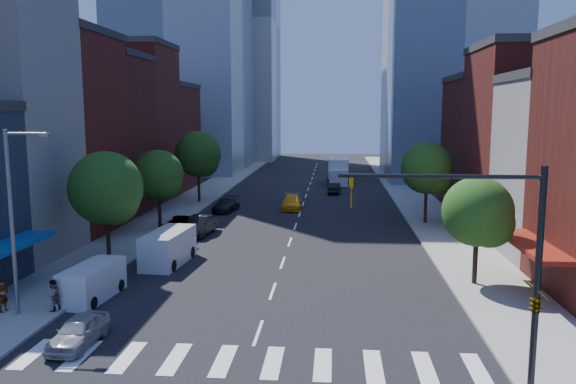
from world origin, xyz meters
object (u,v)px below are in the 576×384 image
at_px(parked_car_second, 200,226).
at_px(pedestrian_near, 3,295).
at_px(traffic_car_oncoming, 334,188).
at_px(cargo_van_far, 168,248).
at_px(pedestrian_far, 53,295).
at_px(parked_car_rear, 226,205).
at_px(traffic_car_far, 346,178).
at_px(box_truck, 338,172).
at_px(cargo_van_near, 91,282).
at_px(parked_car_front, 79,331).
at_px(taxi, 292,202).
at_px(parked_car_third, 179,225).

relative_size(parked_car_second, pedestrian_near, 2.86).
bearing_deg(traffic_car_oncoming, parked_car_second, 69.03).
distance_m(cargo_van_far, pedestrian_far, 9.91).
height_order(cargo_van_far, traffic_car_oncoming, cargo_van_far).
bearing_deg(parked_car_second, parked_car_rear, 94.92).
height_order(traffic_car_far, box_truck, box_truck).
bearing_deg(parked_car_rear, traffic_car_far, 69.29).
relative_size(cargo_van_near, cargo_van_far, 0.85).
bearing_deg(parked_car_front, parked_car_second, 92.31).
distance_m(taxi, traffic_car_far, 22.55).
height_order(parked_car_rear, pedestrian_far, pedestrian_far).
bearing_deg(cargo_van_far, parked_car_front, -85.11).
distance_m(parked_car_front, cargo_van_far, 13.05).
relative_size(cargo_van_far, pedestrian_far, 3.40).
bearing_deg(parked_car_front, traffic_car_far, 79.85).
relative_size(parked_car_rear, pedestrian_near, 2.78).
bearing_deg(pedestrian_near, parked_car_front, -105.15).
relative_size(parked_car_second, parked_car_third, 1.00).
bearing_deg(box_truck, pedestrian_near, -109.03).
bearing_deg(taxi, box_truck, 75.31).
bearing_deg(cargo_van_near, box_truck, 80.38).
distance_m(parked_car_front, parked_car_second, 21.97).
height_order(cargo_van_far, box_truck, box_truck).
relative_size(traffic_car_oncoming, traffic_car_far, 0.88).
bearing_deg(traffic_car_far, pedestrian_near, 65.59).
bearing_deg(parked_car_rear, parked_car_second, -82.89).
height_order(taxi, pedestrian_near, pedestrian_near).
distance_m(parked_car_rear, traffic_car_far, 26.81).
height_order(traffic_car_far, pedestrian_far, pedestrian_far).
height_order(taxi, traffic_car_oncoming, taxi).
bearing_deg(parked_car_rear, parked_car_front, -82.89).
distance_m(parked_car_second, traffic_car_oncoming, 26.80).
distance_m(parked_car_third, cargo_van_far, 9.91).
bearing_deg(pedestrian_far, taxi, 179.83).
xyz_separation_m(cargo_van_far, traffic_car_far, (12.52, 43.57, -0.33)).
relative_size(parked_car_rear, traffic_car_far, 1.01).
distance_m(cargo_van_far, pedestrian_near, 11.14).
xyz_separation_m(traffic_car_oncoming, box_truck, (0.46, 9.54, 1.02)).
height_order(parked_car_second, cargo_van_far, cargo_van_far).
relative_size(parked_car_second, parked_car_rear, 1.03).
bearing_deg(parked_car_second, parked_car_front, -85.08).
bearing_deg(traffic_car_oncoming, pedestrian_near, 72.32).
xyz_separation_m(parked_car_front, pedestrian_far, (-3.00, 3.59, 0.31)).
xyz_separation_m(parked_car_rear, pedestrian_far, (-3.00, -29.31, 0.28)).
xyz_separation_m(traffic_car_far, pedestrian_far, (-15.51, -53.02, 0.17)).
relative_size(cargo_van_far, traffic_car_far, 1.19).
distance_m(parked_car_second, parked_car_rear, 10.94).
relative_size(parked_car_second, traffic_car_oncoming, 1.18).
bearing_deg(traffic_car_oncoming, taxi, 72.28).
xyz_separation_m(cargo_van_near, traffic_car_far, (14.52, 50.76, -0.16)).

